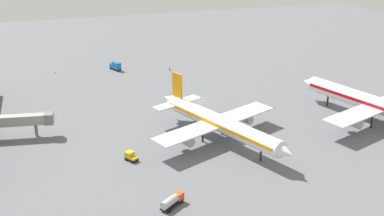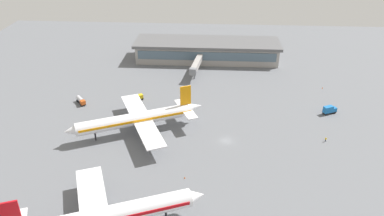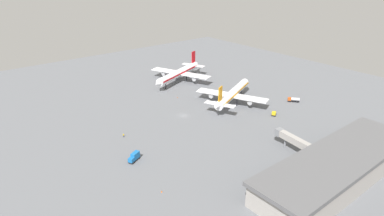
% 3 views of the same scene
% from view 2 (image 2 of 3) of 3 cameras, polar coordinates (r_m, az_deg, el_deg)
% --- Properties ---
extents(ground, '(288.00, 288.00, 0.00)m').
position_cam_2_polar(ground, '(133.37, 5.13, -4.90)').
color(ground, slate).
extents(terminal_building, '(75.24, 21.37, 9.84)m').
position_cam_2_polar(terminal_building, '(201.22, 2.28, 8.72)').
color(terminal_building, '#9E9993').
rests_on(terminal_building, ground).
extents(airplane_taxiing, '(47.10, 39.05, 15.23)m').
position_cam_2_polar(airplane_taxiing, '(136.14, -8.22, -1.61)').
color(airplane_taxiing, white).
rests_on(airplane_taxiing, ground).
extents(catering_truck, '(5.87, 4.13, 3.30)m').
position_cam_2_polar(catering_truck, '(157.99, 19.99, -0.25)').
color(catering_truck, black).
rests_on(catering_truck, ground).
extents(fuel_truck, '(5.43, 6.10, 2.50)m').
position_cam_2_polar(fuel_truck, '(162.73, -16.39, 1.10)').
color(fuel_truck, black).
rests_on(fuel_truck, ground).
extents(baggage_tug, '(3.74, 3.47, 2.30)m').
position_cam_2_polar(baggage_tug, '(160.86, -7.88, 1.63)').
color(baggage_tug, black).
rests_on(baggage_tug, ground).
extents(ground_crew_worker, '(0.57, 0.45, 1.67)m').
position_cam_2_polar(ground_crew_worker, '(139.88, 19.49, -4.48)').
color(ground_crew_worker, '#1E2338').
rests_on(ground_crew_worker, ground).
extents(jet_bridge, '(5.52, 21.38, 6.74)m').
position_cam_2_polar(jet_bridge, '(181.92, 0.67, 6.57)').
color(jet_bridge, '#9E9993').
rests_on(jet_bridge, ground).
extents(safety_cone_near_gate, '(0.44, 0.44, 0.60)m').
position_cam_2_polar(safety_cone_near_gate, '(116.05, -1.09, -10.42)').
color(safety_cone_near_gate, '#EA590C').
rests_on(safety_cone_near_gate, ground).
extents(safety_cone_mid_apron, '(0.44, 0.44, 0.60)m').
position_cam_2_polar(safety_cone_mid_apron, '(179.30, 19.05, 2.90)').
color(safety_cone_mid_apron, '#EA590C').
rests_on(safety_cone_mid_apron, ground).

